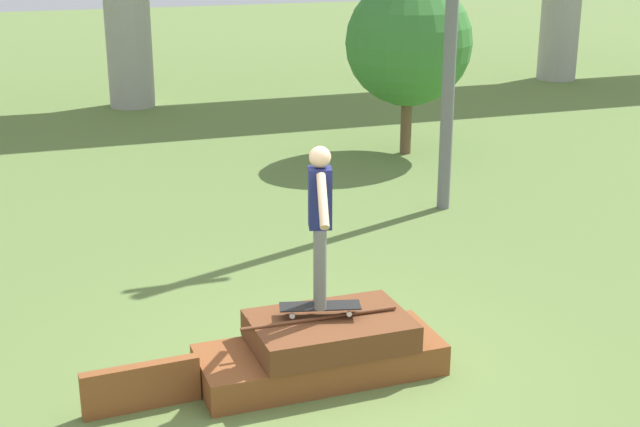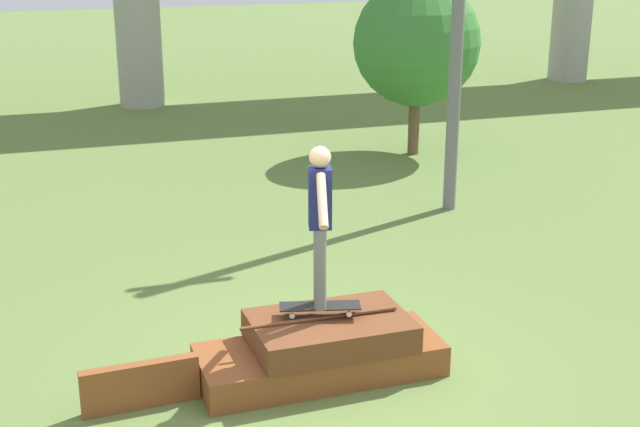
% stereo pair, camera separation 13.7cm
% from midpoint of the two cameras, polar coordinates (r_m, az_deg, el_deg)
% --- Properties ---
extents(ground_plane, '(80.00, 80.00, 0.00)m').
position_cam_midpoint_polar(ground_plane, '(9.24, -0.43, -10.25)').
color(ground_plane, olive).
extents(scrap_pile, '(2.49, 1.05, 0.65)m').
position_cam_midpoint_polar(scrap_pile, '(9.13, -0.19, -8.67)').
color(scrap_pile, brown).
rests_on(scrap_pile, ground_plane).
extents(scrap_plank_loose, '(1.12, 0.18, 0.46)m').
position_cam_midpoint_polar(scrap_plank_loose, '(8.73, -11.82, -10.81)').
color(scrap_plank_loose, brown).
rests_on(scrap_plank_loose, ground_plane).
extents(skateboard, '(0.85, 0.42, 0.09)m').
position_cam_midpoint_polar(skateboard, '(8.99, -0.44, -5.97)').
color(skateboard, black).
rests_on(skateboard, scrap_pile).
extents(skater, '(0.37, 1.15, 1.64)m').
position_cam_midpoint_polar(skater, '(8.64, -0.45, -0.13)').
color(skater, slate).
rests_on(skater, skateboard).
extents(tree_behind_left, '(2.43, 2.43, 3.39)m').
position_cam_midpoint_polar(tree_behind_left, '(17.35, 5.46, 10.84)').
color(tree_behind_left, brown).
rests_on(tree_behind_left, ground_plane).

